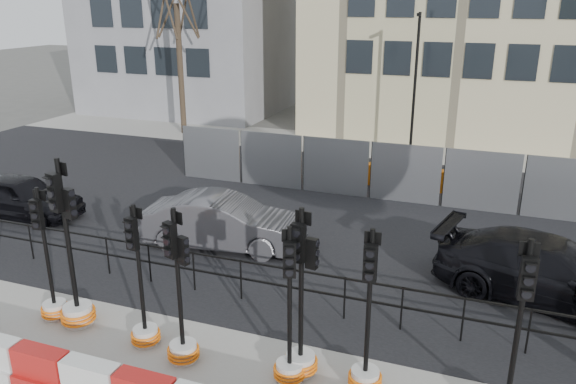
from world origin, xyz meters
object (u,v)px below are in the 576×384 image
at_px(car_a, 21,196).
at_px(car_c, 550,272).
at_px(traffic_signal_a, 52,292).
at_px(traffic_signal_d, 182,327).

height_order(car_a, car_c, car_c).
xyz_separation_m(car_a, car_c, (15.10, 0.01, 0.06)).
distance_m(traffic_signal_a, traffic_signal_d, 3.39).
relative_size(traffic_signal_a, car_a, 0.74).
bearing_deg(car_a, traffic_signal_a, -132.20).
xyz_separation_m(traffic_signal_a, traffic_signal_d, (3.37, -0.39, 0.13)).
relative_size(traffic_signal_d, car_a, 0.77).
height_order(traffic_signal_a, traffic_signal_d, traffic_signal_d).
relative_size(traffic_signal_a, car_c, 0.55).
bearing_deg(traffic_signal_d, car_c, 55.17).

